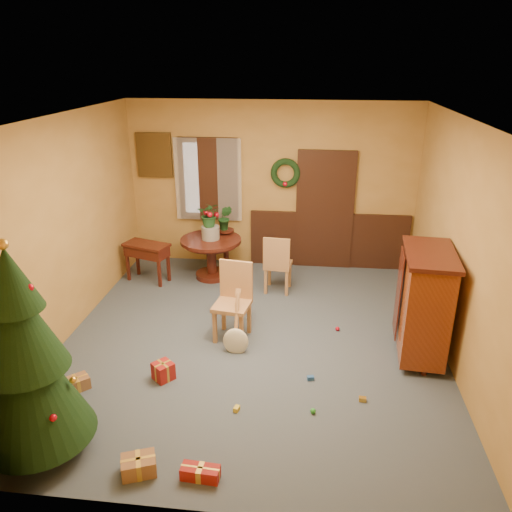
# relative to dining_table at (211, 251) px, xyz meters

# --- Properties ---
(room_envelope) EXTENTS (5.50, 5.50, 5.50)m
(room_envelope) POSITION_rel_dining_table_xyz_m (1.15, 0.74, 0.62)
(room_envelope) COLOR #374151
(room_envelope) RESTS_ON ground
(dining_table) EXTENTS (1.03, 1.03, 0.71)m
(dining_table) POSITION_rel_dining_table_xyz_m (0.00, 0.00, 0.00)
(dining_table) COLOR black
(dining_table) RESTS_ON floor
(urn) EXTENTS (0.30, 0.30, 0.22)m
(urn) POSITION_rel_dining_table_xyz_m (-0.00, 0.00, 0.32)
(urn) COLOR slate
(urn) RESTS_ON dining_table
(centerpiece_plant) EXTENTS (0.38, 0.33, 0.42)m
(centerpiece_plant) POSITION_rel_dining_table_xyz_m (-0.00, 0.00, 0.64)
(centerpiece_plant) COLOR #1E4C23
(centerpiece_plant) RESTS_ON urn
(chair_near) EXTENTS (0.52, 0.52, 1.05)m
(chair_near) POSITION_rel_dining_table_xyz_m (0.68, -1.84, 0.07)
(chair_near) COLOR olive
(chair_near) RESTS_ON floor
(chair_far) EXTENTS (0.45, 0.45, 0.97)m
(chair_far) POSITION_rel_dining_table_xyz_m (1.16, -0.45, 0.02)
(chair_far) COLOR olive
(chair_far) RESTS_ON floor
(guitar) EXTENTS (0.43, 0.56, 0.76)m
(guitar) POSITION_rel_dining_table_xyz_m (0.77, -2.28, -0.10)
(guitar) COLOR beige
(guitar) RESTS_ON floor
(plant_stand) EXTENTS (0.30, 0.30, 0.76)m
(plant_stand) POSITION_rel_dining_table_xyz_m (0.19, 0.33, -0.02)
(plant_stand) COLOR black
(plant_stand) RESTS_ON floor
(stand_plant) EXTENTS (0.25, 0.20, 0.44)m
(stand_plant) POSITION_rel_dining_table_xyz_m (0.19, 0.33, 0.49)
(stand_plant) COLOR #19471E
(stand_plant) RESTS_ON plant_stand
(christmas_tree) EXTENTS (1.06, 1.06, 2.18)m
(christmas_tree) POSITION_rel_dining_table_xyz_m (-0.84, -4.19, 0.54)
(christmas_tree) COLOR #382111
(christmas_tree) RESTS_ON floor
(writing_desk) EXTENTS (0.83, 0.59, 0.67)m
(writing_desk) POSITION_rel_dining_table_xyz_m (-1.04, -0.25, 0.01)
(writing_desk) COLOR black
(writing_desk) RESTS_ON floor
(sideboard) EXTENTS (0.67, 1.15, 1.41)m
(sideboard) POSITION_rel_dining_table_xyz_m (3.09, -2.06, 0.26)
(sideboard) COLOR #531E09
(sideboard) RESTS_ON floor
(gift_a) EXTENTS (0.37, 0.32, 0.17)m
(gift_a) POSITION_rel_dining_table_xyz_m (0.19, -4.37, -0.41)
(gift_a) COLOR brown
(gift_a) RESTS_ON floor
(gift_b) EXTENTS (0.30, 0.30, 0.22)m
(gift_b) POSITION_rel_dining_table_xyz_m (0.00, -2.94, -0.39)
(gift_b) COLOR maroon
(gift_b) RESTS_ON floor
(gift_c) EXTENTS (0.33, 0.32, 0.15)m
(gift_c) POSITION_rel_dining_table_xyz_m (-0.93, -3.25, -0.42)
(gift_c) COLOR brown
(gift_c) RESTS_ON floor
(gift_d) EXTENTS (0.36, 0.17, 0.13)m
(gift_d) POSITION_rel_dining_table_xyz_m (0.77, -4.37, -0.43)
(gift_d) COLOR maroon
(gift_d) RESTS_ON floor
(toy_a) EXTENTS (0.09, 0.07, 0.05)m
(toy_a) POSITION_rel_dining_table_xyz_m (1.74, -2.77, -0.47)
(toy_a) COLOR #224E95
(toy_a) RESTS_ON floor
(toy_b) EXTENTS (0.06, 0.06, 0.06)m
(toy_b) POSITION_rel_dining_table_xyz_m (1.77, -3.36, -0.46)
(toy_b) COLOR green
(toy_b) RESTS_ON floor
(toy_c) EXTENTS (0.07, 0.09, 0.05)m
(toy_c) POSITION_rel_dining_table_xyz_m (0.95, -3.41, -0.47)
(toy_c) COLOR gold
(toy_c) RESTS_ON floor
(toy_d) EXTENTS (0.06, 0.06, 0.06)m
(toy_d) POSITION_rel_dining_table_xyz_m (2.09, -1.58, -0.46)
(toy_d) COLOR red
(toy_d) RESTS_ON floor
(toy_e) EXTENTS (0.08, 0.06, 0.05)m
(toy_e) POSITION_rel_dining_table_xyz_m (2.32, -3.09, -0.47)
(toy_e) COLOR gold
(toy_e) RESTS_ON floor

